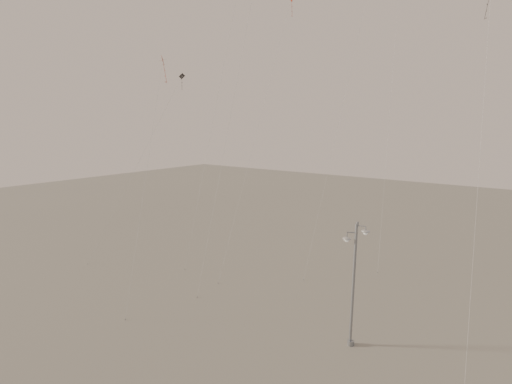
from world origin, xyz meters
The scene contains 9 objects.
ground centered at (0.00, 0.00, 0.00)m, with size 160.00×160.00×0.00m, color gray.
street_lamp centered at (7.49, 2.83, 4.33)m, with size 1.55×0.85×8.13m.
kite_0 centered at (-9.48, 11.77, 23.82)m, with size 2.10×8.07×31.38m.
kite_1 centered at (-4.02, 6.63, 20.33)m, with size 2.07×6.38×26.84m.
kite_3 centered at (-7.65, 0.32, 14.38)m, with size 1.25×5.53×19.05m.
kite_4 centered at (13.07, 7.11, 16.17)m, with size 1.82×8.11×22.03m.
kite_5 centered at (2.42, 23.76, 24.72)m, with size 2.78×10.28×31.98m.
kite_6 centered at (-16.78, 8.25, 13.90)m, with size 4.35×10.01×19.20m.
kite_7 centered at (-6.38, 14.83, 20.61)m, with size 0.93×12.68×27.09m.
Camera 1 is at (16.57, -19.58, 13.99)m, focal length 28.00 mm.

